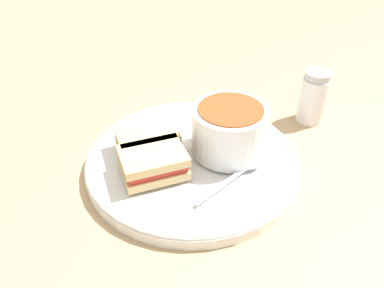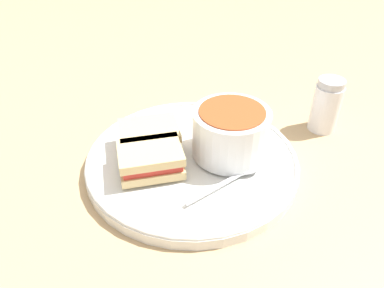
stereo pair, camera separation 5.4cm
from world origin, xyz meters
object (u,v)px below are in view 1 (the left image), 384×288
object	(u,v)px
soup_bowl	(229,129)
sandwich_half_near	(147,140)
spoon	(246,167)
sandwich_half_far	(153,162)
salt_shaker	(313,97)

from	to	relation	value
soup_bowl	sandwich_half_near	bearing A→B (deg)	125.74
soup_bowl	spoon	distance (m)	0.06
soup_bowl	spoon	bearing A→B (deg)	-119.34
spoon	sandwich_half_near	size ratio (longest dim) A/B	1.19
sandwich_half_near	sandwich_half_far	size ratio (longest dim) A/B	1.00
soup_bowl	sandwich_half_near	size ratio (longest dim) A/B	1.02
spoon	sandwich_half_near	distance (m)	0.15
spoon	salt_shaker	bearing A→B (deg)	5.72
spoon	sandwich_half_near	world-z (taller)	sandwich_half_near
sandwich_half_near	sandwich_half_far	xyz separation A→B (m)	(-0.04, -0.04, 0.00)
soup_bowl	salt_shaker	distance (m)	0.19
spoon	salt_shaker	distance (m)	0.21
sandwich_half_near	sandwich_half_far	distance (m)	0.05
soup_bowl	sandwich_half_far	xyz separation A→B (m)	(-0.11, 0.06, -0.02)
sandwich_half_near	soup_bowl	bearing A→B (deg)	-54.26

